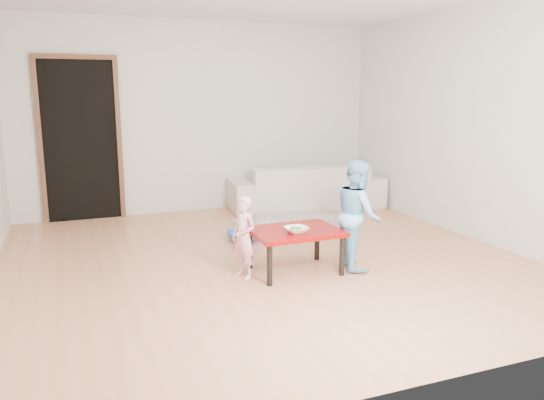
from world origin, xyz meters
TOP-DOWN VIEW (x-y plane):
  - floor at (0.00, 0.00)m, footprint 5.00×5.00m
  - back_wall at (0.00, 2.50)m, footprint 5.00×0.02m
  - right_wall at (2.50, 0.00)m, footprint 0.02×5.00m
  - doorway at (-1.60, 2.48)m, footprint 1.02×0.08m
  - sofa at (1.39, 2.05)m, footprint 2.26×1.08m
  - cushion at (0.98, 1.89)m, footprint 0.49×0.44m
  - red_table at (0.14, -0.43)m, footprint 0.82×0.62m
  - bowl at (0.11, -0.54)m, footprint 0.21×0.21m
  - broccoli at (0.11, -0.54)m, footprint 0.12×0.12m
  - child_pink at (-0.35, -0.41)m, footprint 0.27×0.32m
  - child_blue at (0.74, -0.52)m, footprint 0.50×0.59m
  - basin at (0.02, 0.72)m, footprint 0.39×0.39m
  - blanket at (0.86, 1.18)m, footprint 1.53×1.40m

SIDE VIEW (x-z plane):
  - floor at x=0.00m, z-range -0.01..0.01m
  - blanket at x=0.86m, z-range 0.00..0.06m
  - basin at x=0.02m, z-range 0.00..0.12m
  - red_table at x=0.14m, z-range 0.00..0.41m
  - sofa at x=1.39m, z-range 0.00..0.64m
  - child_pink at x=-0.35m, z-range 0.00..0.75m
  - bowl at x=0.11m, z-range 0.41..0.46m
  - broccoli at x=0.11m, z-range 0.41..0.46m
  - cushion at x=0.98m, z-range 0.42..0.54m
  - child_blue at x=0.74m, z-range 0.00..1.04m
  - doorway at x=-1.60m, z-range -0.03..2.08m
  - back_wall at x=0.00m, z-range 0.00..2.60m
  - right_wall at x=2.50m, z-range 0.00..2.60m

